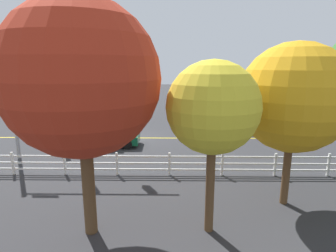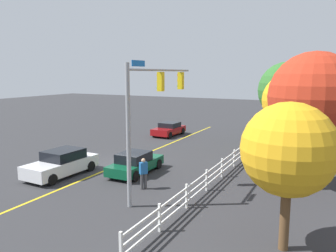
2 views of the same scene
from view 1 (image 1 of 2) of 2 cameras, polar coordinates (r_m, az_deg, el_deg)
ground_plane at (r=20.72m, az=-7.86°, el=-2.48°), size 120.00×120.00×0.00m
lane_center_stripe at (r=20.51m, az=3.27°, el=-2.53°), size 28.00×0.16×0.01m
signal_assembly at (r=16.64m, az=-23.88°, el=9.40°), size 6.68×0.38×6.73m
car_0 at (r=23.54m, az=20.48°, el=0.22°), size 4.04×2.09×1.29m
car_1 at (r=23.01m, az=-16.28°, el=0.53°), size 4.64×2.18×1.55m
car_2 at (r=18.88m, az=-12.69°, el=-2.13°), size 4.26×1.91×1.35m
pedestrian at (r=17.69m, az=-21.20°, el=-2.73°), size 0.48×0.45×1.69m
white_rail_fence at (r=13.57m, az=0.29°, el=-7.85°), size 26.10×0.10×1.15m
tree_0 at (r=8.27m, az=9.36°, el=3.66°), size 2.84×2.84×5.52m
tree_2 at (r=8.38m, az=-17.67°, el=9.26°), size 4.65×4.65×7.27m
tree_4 at (r=10.97m, az=24.79°, el=5.32°), size 4.02×4.02×6.19m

